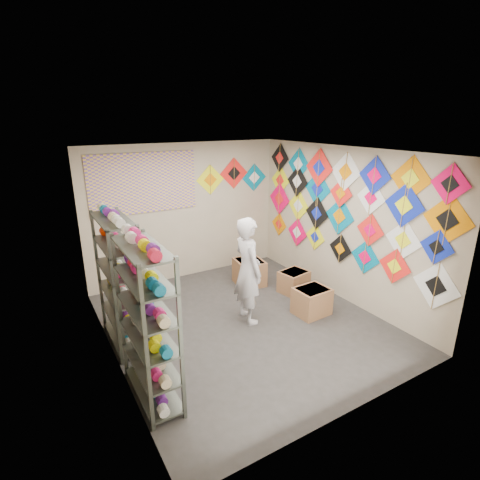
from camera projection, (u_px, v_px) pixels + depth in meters
ground at (244, 322)px, 6.04m from camera, size 4.50×4.50×0.00m
room_walls at (245, 224)px, 5.52m from camera, size 4.50×4.50×4.50m
shelf_rack_front at (148, 324)px, 4.18m from camera, size 0.40×1.10×1.90m
shelf_rack_back at (119, 282)px, 5.24m from camera, size 0.40×1.10×1.90m
string_spools at (131, 294)px, 4.68m from camera, size 0.12×2.36×0.12m
kite_wall_display at (343, 207)px, 6.46m from camera, size 0.06×4.37×2.10m
back_wall_kites at (233, 177)px, 7.77m from camera, size 1.66×0.02×0.75m
poster at (144, 183)px, 6.84m from camera, size 2.00×0.01×1.10m
shopkeeper at (248, 270)px, 5.87m from camera, size 0.67×0.48×1.73m
carton_a at (312, 301)px, 6.24m from camera, size 0.57×0.48×0.46m
carton_b at (294, 282)px, 7.04m from camera, size 0.57×0.50×0.41m
carton_c at (249, 272)px, 7.36m from camera, size 0.59×0.63×0.50m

